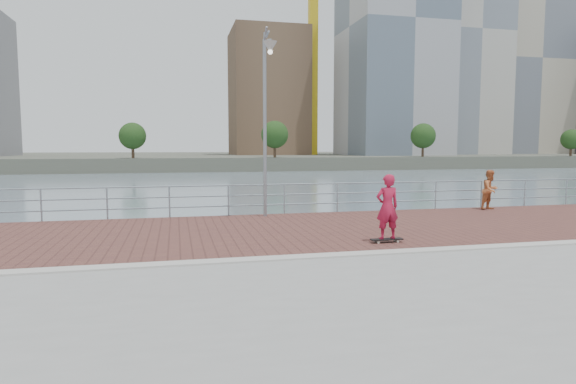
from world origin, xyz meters
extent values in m
plane|color=slate|center=(0.00, 0.00, -2.00)|extent=(400.00, 400.00, 0.00)
cube|color=brown|center=(0.00, 3.60, 0.01)|extent=(40.00, 6.80, 0.02)
cube|color=#B7B5AD|center=(0.00, 0.00, 0.03)|extent=(40.00, 0.40, 0.06)
cube|color=#4C5142|center=(0.00, 122.50, -0.75)|extent=(320.00, 95.00, 2.50)
cylinder|color=#8C9EA8|center=(-7.18, 7.00, 0.55)|extent=(0.06, 0.06, 1.10)
cylinder|color=#8C9EA8|center=(-5.13, 7.00, 0.55)|extent=(0.06, 0.06, 1.10)
cylinder|color=#8C9EA8|center=(-3.08, 7.00, 0.55)|extent=(0.06, 0.06, 1.10)
cylinder|color=#8C9EA8|center=(-1.03, 7.00, 0.55)|extent=(0.06, 0.06, 1.10)
cylinder|color=#8C9EA8|center=(1.03, 7.00, 0.55)|extent=(0.06, 0.06, 1.10)
cylinder|color=#8C9EA8|center=(3.08, 7.00, 0.55)|extent=(0.06, 0.06, 1.10)
cylinder|color=#8C9EA8|center=(5.13, 7.00, 0.55)|extent=(0.06, 0.06, 1.10)
cylinder|color=#8C9EA8|center=(7.18, 7.00, 0.55)|extent=(0.06, 0.06, 1.10)
cylinder|color=#8C9EA8|center=(9.24, 7.00, 0.55)|extent=(0.06, 0.06, 1.10)
cylinder|color=#8C9EA8|center=(11.29, 7.00, 0.55)|extent=(0.06, 0.06, 1.10)
cylinder|color=#8C9EA8|center=(13.34, 7.00, 0.55)|extent=(0.06, 0.06, 1.10)
cylinder|color=#8C9EA8|center=(0.00, 7.00, 1.10)|extent=(39.00, 0.05, 0.05)
cylinder|color=#8C9EA8|center=(0.00, 7.00, 0.73)|extent=(39.00, 0.05, 0.05)
cylinder|color=#8C9EA8|center=(0.00, 7.00, 0.36)|extent=(39.00, 0.05, 0.05)
cylinder|color=gray|center=(0.22, 6.50, 3.07)|extent=(0.12, 0.12, 6.15)
cylinder|color=gray|center=(0.22, 5.99, 6.15)|extent=(0.07, 1.02, 0.07)
cone|color=#B2B2AD|center=(0.22, 5.48, 5.94)|extent=(0.45, 0.45, 0.36)
cube|color=black|center=(2.42, 1.16, 0.10)|extent=(0.85, 0.23, 0.03)
cylinder|color=beige|center=(2.15, 1.08, 0.05)|extent=(0.07, 0.04, 0.06)
cylinder|color=beige|center=(2.69, 1.09, 0.05)|extent=(0.07, 0.04, 0.06)
cylinder|color=beige|center=(2.14, 1.23, 0.05)|extent=(0.07, 0.04, 0.06)
cylinder|color=beige|center=(2.68, 1.24, 0.05)|extent=(0.07, 0.04, 0.06)
imported|color=#AB1636|center=(2.42, 1.16, 0.94)|extent=(0.62, 0.41, 1.68)
imported|color=#C46C39|center=(9.14, 6.29, 0.80)|extent=(0.90, 0.78, 1.56)
cube|color=gold|center=(30.00, 104.00, 25.50)|extent=(2.00, 2.00, 50.00)
cube|color=brown|center=(20.00, 110.00, 15.79)|extent=(18.00, 18.00, 30.58)
cube|color=#9E9EA3|center=(48.00, 98.00, 30.20)|extent=(22.00, 22.00, 59.41)
cube|color=#B2ADA3|center=(72.00, 108.00, 31.76)|extent=(20.00, 20.00, 62.53)
cube|color=#ADA38E|center=(95.00, 115.00, 26.63)|extent=(24.00, 22.00, 52.25)
cylinder|color=#473323|center=(-10.00, 77.00, 2.29)|extent=(0.50, 0.50, 3.58)
sphere|color=#193814|center=(-10.00, 77.00, 4.33)|extent=(4.60, 4.60, 4.60)
cylinder|color=#473323|center=(15.00, 77.00, 2.46)|extent=(0.50, 0.50, 3.92)
sphere|color=#193814|center=(15.00, 77.00, 4.70)|extent=(5.04, 5.04, 5.04)
cylinder|color=#473323|center=(45.00, 77.00, 2.42)|extent=(0.50, 0.50, 3.84)
sphere|color=#193814|center=(45.00, 77.00, 4.62)|extent=(4.94, 4.94, 4.94)
cylinder|color=#473323|center=(80.00, 77.00, 2.16)|extent=(0.50, 0.50, 3.32)
sphere|color=#193814|center=(80.00, 77.00, 4.05)|extent=(4.27, 4.27, 4.27)
camera|label=1|loc=(-2.84, -10.14, 2.48)|focal=30.00mm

